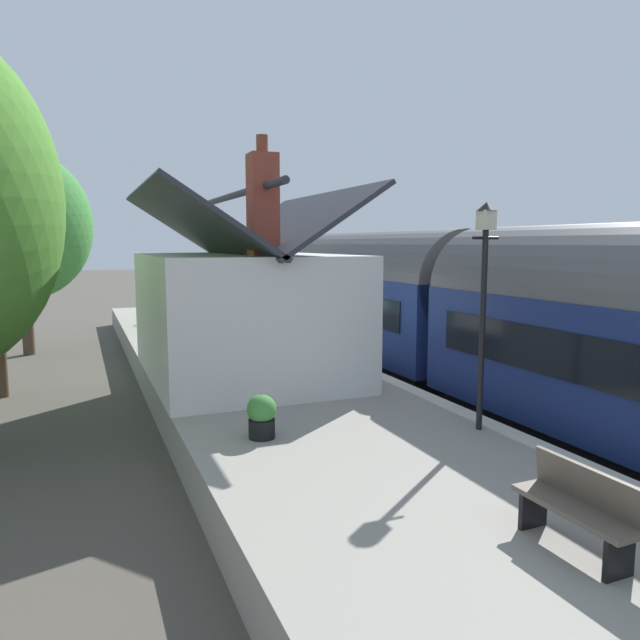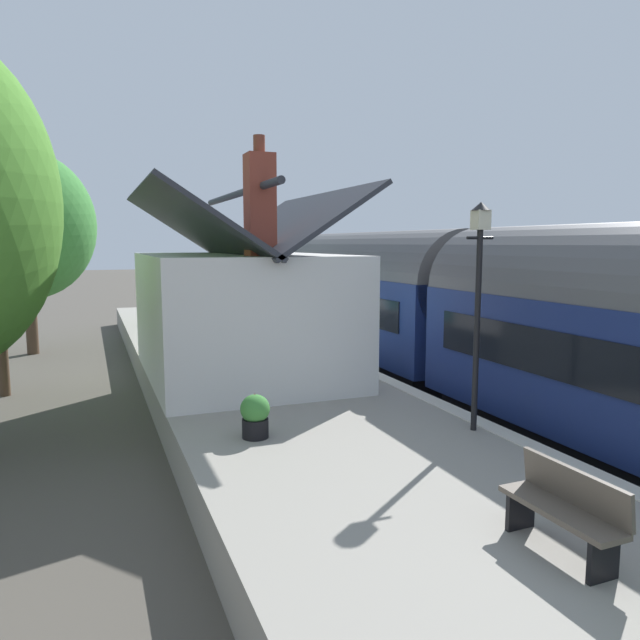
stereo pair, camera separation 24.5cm
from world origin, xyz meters
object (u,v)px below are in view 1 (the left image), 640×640
(train, at_px, (469,316))
(bench_near_building, at_px, (199,306))
(station_building, at_px, (242,310))
(planter_edge_near, at_px, (262,416))
(lamp_post_platform, at_px, (484,274))
(planter_bench_left, at_px, (334,350))
(bench_platform_end, at_px, (578,506))
(planter_under_sign, at_px, (151,315))
(tree_mid_background, at_px, (21,225))
(planter_by_door, at_px, (184,322))
(station_sign_board, at_px, (258,300))
(planter_bench_right, at_px, (225,324))

(train, distance_m, bench_near_building, 14.43)
(station_building, height_order, bench_near_building, station_building)
(planter_edge_near, height_order, lamp_post_platform, lamp_post_platform)
(station_building, height_order, planter_bench_left, station_building)
(station_building, relative_size, lamp_post_platform, 1.74)
(bench_platform_end, bearing_deg, planter_bench_left, -8.72)
(planter_under_sign, relative_size, lamp_post_platform, 0.18)
(tree_mid_background, bearing_deg, train, -138.06)
(station_building, xyz_separation_m, planter_bench_left, (0.27, -2.53, -1.18))
(planter_by_door, xyz_separation_m, station_sign_board, (-2.04, -2.25, 0.93))
(train, distance_m, bench_platform_end, 8.43)
(station_building, xyz_separation_m, planter_edge_near, (-4.73, 0.94, -1.20))
(planter_bench_right, bearing_deg, station_sign_board, -67.61)
(tree_mid_background, bearing_deg, bench_platform_end, -161.33)
(planter_edge_near, relative_size, planter_bench_left, 0.99)
(planter_bench_left, height_order, lamp_post_platform, lamp_post_platform)
(bench_platform_end, xyz_separation_m, planter_edge_near, (4.65, 2.00, -0.10))
(planter_bench_right, bearing_deg, planter_edge_near, 170.09)
(train, xyz_separation_m, station_sign_board, (8.26, 2.86, -0.22))
(bench_near_building, xyz_separation_m, tree_mid_background, (-2.26, 6.53, 3.30))
(bench_platform_end, bearing_deg, planter_by_door, 3.56)
(planter_under_sign, relative_size, station_sign_board, 0.44)
(station_building, bearing_deg, bench_near_building, -5.70)
(bench_platform_end, bearing_deg, planter_under_sign, 6.08)
(bench_platform_end, distance_m, planter_under_sign, 19.64)
(train, xyz_separation_m, planter_edge_near, (-2.70, 6.01, -1.03))
(bench_platform_end, relative_size, lamp_post_platform, 0.37)
(train, relative_size, planter_edge_near, 27.64)
(planter_under_sign, height_order, tree_mid_background, tree_mid_background)
(station_building, xyz_separation_m, bench_near_building, (11.84, -1.18, -1.10))
(planter_edge_near, height_order, station_sign_board, station_sign_board)
(train, bearing_deg, station_sign_board, 19.11)
(planter_edge_near, relative_size, planter_under_sign, 1.08)
(planter_bench_left, height_order, tree_mid_background, tree_mid_background)
(planter_edge_near, bearing_deg, station_building, -11.26)
(planter_bench_left, distance_m, lamp_post_platform, 6.38)
(train, xyz_separation_m, planter_bench_right, (7.71, 4.19, -0.95))
(station_building, relative_size, planter_bench_left, 8.81)
(planter_edge_near, bearing_deg, planter_under_sign, 0.32)
(planter_by_door, distance_m, tree_mid_background, 6.50)
(lamp_post_platform, bearing_deg, planter_bench_left, 0.85)
(planter_by_door, bearing_deg, lamp_post_platform, -169.19)
(station_building, distance_m, planter_under_sign, 10.28)
(planter_by_door, xyz_separation_m, lamp_post_platform, (-13.97, -2.67, 2.40))
(planter_by_door, bearing_deg, tree_mid_background, 76.25)
(bench_near_building, bearing_deg, planter_bench_left, -173.32)
(station_sign_board, relative_size, tree_mid_background, 0.22)
(lamp_post_platform, bearing_deg, train, -33.73)
(lamp_post_platform, bearing_deg, bench_near_building, 4.70)
(bench_near_building, distance_m, tree_mid_background, 7.66)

